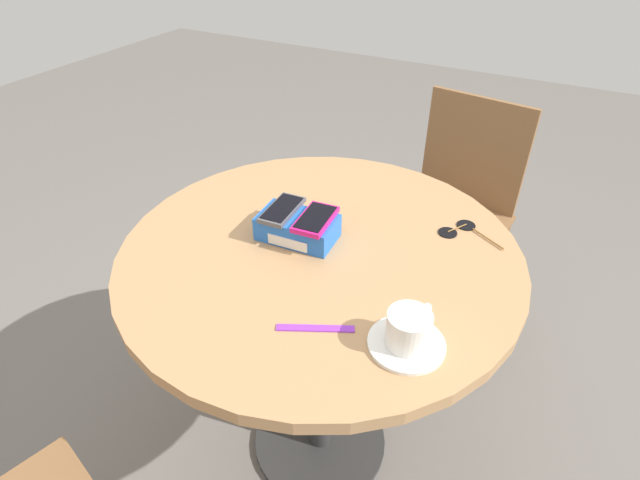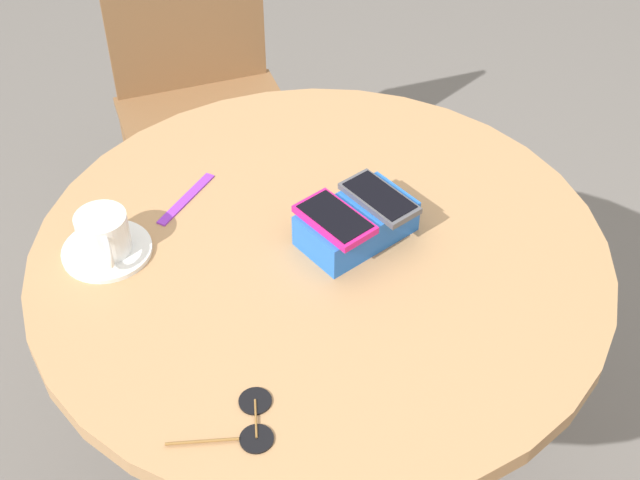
{
  "view_description": "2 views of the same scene",
  "coord_description": "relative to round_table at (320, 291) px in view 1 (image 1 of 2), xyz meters",
  "views": [
    {
      "loc": [
        0.42,
        -0.8,
        1.45
      ],
      "look_at": [
        0.0,
        0.0,
        0.79
      ],
      "focal_mm": 28.0,
      "sensor_mm": 36.0,
      "label": 1
    },
    {
      "loc": [
        0.59,
        0.82,
        1.73
      ],
      "look_at": [
        0.0,
        0.0,
        0.79
      ],
      "focal_mm": 50.0,
      "sensor_mm": 36.0,
      "label": 2
    }
  ],
  "objects": [
    {
      "name": "chair_far_side",
      "position": [
        0.13,
        0.79,
        -0.19
      ],
      "size": [
        0.46,
        0.46,
        0.85
      ],
      "color": "brown",
      "rests_on": "ground_plane"
    },
    {
      "name": "phone_box",
      "position": [
        -0.06,
        0.01,
        0.16
      ],
      "size": [
        0.18,
        0.11,
        0.06
      ],
      "color": "blue",
      "rests_on": "round_table"
    },
    {
      "name": "round_table",
      "position": [
        0.0,
        0.0,
        0.0
      ],
      "size": [
        0.91,
        0.91,
        0.77
      ],
      "color": "#2D2D2D",
      "rests_on": "ground_plane"
    },
    {
      "name": "lanyard_strap",
      "position": [
        0.11,
        -0.23,
        0.14
      ],
      "size": [
        0.14,
        0.08,
        0.0
      ],
      "primitive_type": "cube",
      "rotation": [
        0.0,
        0.0,
        0.45
      ],
      "color": "purple",
      "rests_on": "round_table"
    },
    {
      "name": "ground_plane",
      "position": [
        0.0,
        0.0,
        -0.64
      ],
      "size": [
        8.0,
        8.0,
        0.0
      ],
      "primitive_type": "plane",
      "color": "slate"
    },
    {
      "name": "coffee_cup",
      "position": [
        0.27,
        -0.19,
        0.18
      ],
      "size": [
        0.08,
        0.11,
        0.07
      ],
      "color": "white",
      "rests_on": "saucer"
    },
    {
      "name": "saucer",
      "position": [
        0.27,
        -0.19,
        0.14
      ],
      "size": [
        0.14,
        0.14,
        0.01
      ],
      "primitive_type": "cylinder",
      "color": "white",
      "rests_on": "round_table"
    },
    {
      "name": "phone_magenta",
      "position": [
        -0.02,
        0.01,
        0.2
      ],
      "size": [
        0.08,
        0.13,
        0.01
      ],
      "color": "#D11975",
      "rests_on": "phone_box"
    },
    {
      "name": "sunglasses",
      "position": [
        0.26,
        0.21,
        0.14
      ],
      "size": [
        0.15,
        0.1,
        0.01
      ],
      "color": "black",
      "rests_on": "round_table"
    },
    {
      "name": "phone_gray",
      "position": [
        -0.11,
        0.01,
        0.2
      ],
      "size": [
        0.07,
        0.13,
        0.01
      ],
      "color": "#515156",
      "rests_on": "phone_box"
    }
  ]
}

